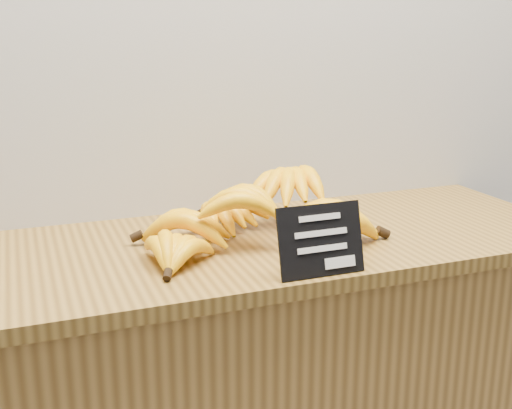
{
  "coord_description": "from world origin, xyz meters",
  "views": [
    {
      "loc": [
        -0.25,
        1.53,
        1.37
      ],
      "look_at": [
        0.2,
        2.7,
        1.02
      ],
      "focal_mm": 45.0,
      "sensor_mm": 36.0,
      "label": 1
    }
  ],
  "objects": [
    {
      "name": "counter_top",
      "position": [
        0.2,
        2.75,
        0.92
      ],
      "size": [
        1.47,
        0.54,
        0.03
      ],
      "primitive_type": "cube",
      "color": "olive",
      "rests_on": "counter"
    },
    {
      "name": "chalkboard_sign",
      "position": [
        0.25,
        2.52,
        0.99
      ],
      "size": [
        0.17,
        0.04,
        0.13
      ],
      "primitive_type": "cube",
      "rotation": [
        -0.26,
        0.0,
        0.0
      ],
      "color": "black",
      "rests_on": "counter_top"
    },
    {
      "name": "banana_pile",
      "position": [
        0.21,
        2.74,
        0.98
      ],
      "size": [
        0.57,
        0.42,
        0.12
      ],
      "color": "#FFBD0A",
      "rests_on": "counter_top"
    }
  ]
}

